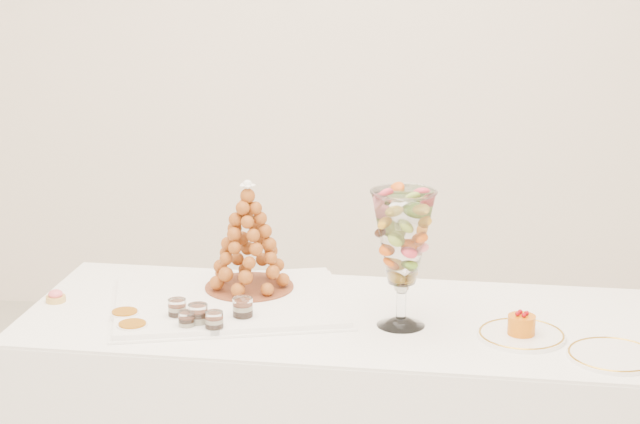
# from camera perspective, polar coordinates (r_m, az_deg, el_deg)

# --- Properties ---
(buffet_table) EXTENTS (1.86, 0.82, 0.69)m
(buffet_table) POSITION_cam_1_polar(r_m,az_deg,el_deg) (3.26, 0.84, -11.21)
(buffet_table) COLOR white
(buffet_table) RESTS_ON ground
(lace_tray) EXTENTS (0.76, 0.64, 0.02)m
(lace_tray) POSITION_cam_1_polar(r_m,az_deg,el_deg) (3.20, -4.89, -4.81)
(lace_tray) COLOR white
(lace_tray) RESTS_ON buffet_table
(macaron_vase) EXTENTS (0.18, 0.18, 0.39)m
(macaron_vase) POSITION_cam_1_polar(r_m,az_deg,el_deg) (2.97, 4.43, -1.46)
(macaron_vase) COLOR white
(macaron_vase) RESTS_ON buffet_table
(cake_plate) EXTENTS (0.24, 0.24, 0.01)m
(cake_plate) POSITION_cam_1_polar(r_m,az_deg,el_deg) (3.01, 10.69, -6.48)
(cake_plate) COLOR white
(cake_plate) RESTS_ON buffet_table
(spare_plate) EXTENTS (0.24, 0.24, 0.01)m
(spare_plate) POSITION_cam_1_polar(r_m,az_deg,el_deg) (2.93, 15.36, -7.41)
(spare_plate) COLOR white
(spare_plate) RESTS_ON buffet_table
(pink_tart) EXTENTS (0.06, 0.06, 0.04)m
(pink_tart) POSITION_cam_1_polar(r_m,az_deg,el_deg) (3.32, -13.92, -4.40)
(pink_tart) COLOR tan
(pink_tart) RESTS_ON buffet_table
(verrine_a) EXTENTS (0.07, 0.07, 0.07)m
(verrine_a) POSITION_cam_1_polar(r_m,az_deg,el_deg) (3.08, -7.62, -5.26)
(verrine_a) COLOR white
(verrine_a) RESTS_ON buffet_table
(verrine_b) EXTENTS (0.07, 0.07, 0.08)m
(verrine_b) POSITION_cam_1_polar(r_m,az_deg,el_deg) (3.02, -6.52, -5.60)
(verrine_b) COLOR white
(verrine_b) RESTS_ON buffet_table
(verrine_c) EXTENTS (0.07, 0.07, 0.08)m
(verrine_c) POSITION_cam_1_polar(r_m,az_deg,el_deg) (3.05, -4.14, -5.28)
(verrine_c) COLOR white
(verrine_c) RESTS_ON buffet_table
(verrine_d) EXTENTS (0.06, 0.06, 0.06)m
(verrine_d) POSITION_cam_1_polar(r_m,az_deg,el_deg) (3.00, -7.12, -5.86)
(verrine_d) COLOR white
(verrine_d) RESTS_ON buffet_table
(verrine_e) EXTENTS (0.06, 0.06, 0.07)m
(verrine_e) POSITION_cam_1_polar(r_m,az_deg,el_deg) (2.98, -5.66, -5.94)
(verrine_e) COLOR white
(verrine_e) RESTS_ON buffet_table
(ramekin_back) EXTENTS (0.08, 0.08, 0.03)m
(ramekin_back) POSITION_cam_1_polar(r_m,az_deg,el_deg) (3.13, -10.36, -5.50)
(ramekin_back) COLOR white
(ramekin_back) RESTS_ON buffet_table
(ramekin_front) EXTENTS (0.09, 0.09, 0.03)m
(ramekin_front) POSITION_cam_1_polar(r_m,az_deg,el_deg) (3.03, -9.97, -6.15)
(ramekin_front) COLOR white
(ramekin_front) RESTS_ON buffet_table
(croquembouche) EXTENTS (0.27, 0.27, 0.34)m
(croquembouche) POSITION_cam_1_polar(r_m,az_deg,el_deg) (3.23, -3.84, -1.29)
(croquembouche) COLOR brown
(croquembouche) RESTS_ON lace_tray
(mousse_cake) EXTENTS (0.08, 0.08, 0.07)m
(mousse_cake) POSITION_cam_1_polar(r_m,az_deg,el_deg) (3.00, 10.70, -5.91)
(mousse_cake) COLOR #D26609
(mousse_cake) RESTS_ON cake_plate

